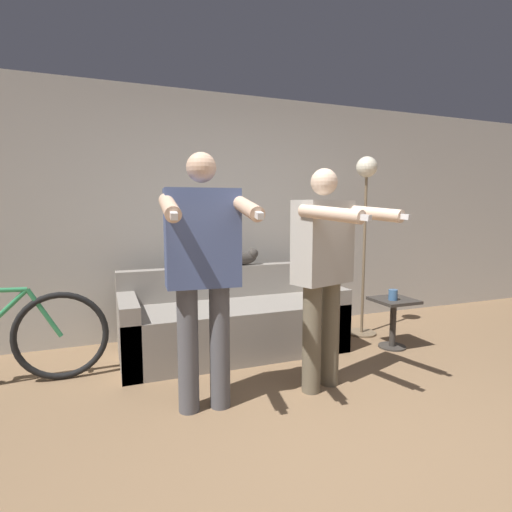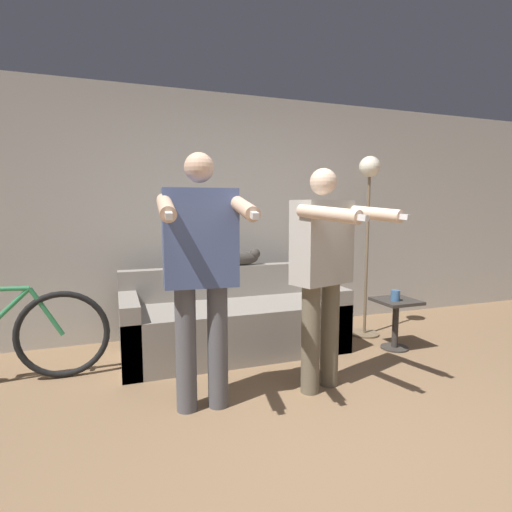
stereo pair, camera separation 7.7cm
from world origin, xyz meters
name	(u,v)px [view 1 (the left image)]	position (x,y,z in m)	size (l,w,h in m)	color
ground_plane	(360,452)	(0.00, 0.00, 0.00)	(16.00, 16.00, 0.00)	#846647
wall_back	(228,215)	(0.00, 2.51, 1.30)	(10.00, 0.05, 2.60)	#B7B2A8
couch	(233,323)	(-0.18, 1.81, 0.28)	(2.08, 0.83, 0.79)	gray
person_left	(203,264)	(-0.70, 0.79, 1.01)	(0.58, 0.70, 1.73)	#56565B
person_right	(325,264)	(0.22, 0.79, 0.96)	(0.66, 0.78, 1.66)	#6B604C
cat	(241,258)	(0.01, 2.12, 0.86)	(0.51, 0.12, 0.17)	#3D3833
floor_lamp	(366,201)	(1.31, 1.81, 1.46)	(0.31, 0.31, 1.92)	#756047
side_table	(393,313)	(1.33, 1.34, 0.35)	(0.38, 0.38, 0.49)	#38332D
cup	(393,295)	(1.29, 1.30, 0.54)	(0.09, 0.09, 0.10)	#3D6693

